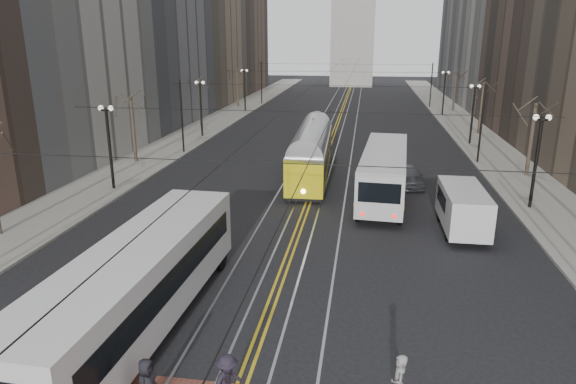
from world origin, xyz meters
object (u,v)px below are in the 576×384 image
(streetcar, at_px, (311,157))
(rear_bus, at_px, (384,174))
(pedestrian_d, at_px, (227,382))
(transit_bus, at_px, (138,289))
(sedan_grey, at_px, (409,176))
(pedestrian_b, at_px, (399,384))
(cargo_van, at_px, (463,210))

(streetcar, xyz_separation_m, rear_bus, (5.27, -4.41, 0.02))
(streetcar, relative_size, pedestrian_d, 7.75)
(transit_bus, xyz_separation_m, sedan_grey, (10.99, 20.91, -0.95))
(streetcar, relative_size, pedestrian_b, 7.45)
(pedestrian_d, bearing_deg, cargo_van, -7.42)
(cargo_van, bearing_deg, rear_bus, 125.41)
(transit_bus, xyz_separation_m, pedestrian_d, (4.17, -3.49, -0.79))
(sedan_grey, bearing_deg, pedestrian_b, -101.45)
(streetcar, height_order, sedan_grey, streetcar)
(rear_bus, distance_m, pedestrian_b, 20.60)
(streetcar, height_order, cargo_van, streetcar)
(streetcar, height_order, pedestrian_d, streetcar)
(rear_bus, bearing_deg, streetcar, 144.23)
(streetcar, bearing_deg, sedan_grey, -11.43)
(cargo_van, distance_m, pedestrian_d, 17.94)
(cargo_van, bearing_deg, transit_bus, -137.77)
(sedan_grey, bearing_deg, streetcar, 163.91)
(streetcar, distance_m, cargo_van, 13.74)
(pedestrian_b, bearing_deg, rear_bus, 178.62)
(rear_bus, height_order, cargo_van, rear_bus)
(rear_bus, relative_size, sedan_grey, 2.92)
(cargo_van, xyz_separation_m, sedan_grey, (-2.15, 8.86, -0.50))
(rear_bus, relative_size, pedestrian_b, 6.80)
(streetcar, bearing_deg, rear_bus, -41.80)
(cargo_van, bearing_deg, pedestrian_b, -105.95)
(streetcar, xyz_separation_m, cargo_van, (9.34, -10.07, -0.38))
(sedan_grey, bearing_deg, transit_bus, -124.28)
(streetcar, distance_m, pedestrian_d, 25.62)
(pedestrian_b, xyz_separation_m, pedestrian_d, (-4.78, -0.60, -0.04))
(transit_bus, height_order, pedestrian_d, transit_bus)
(pedestrian_b, relative_size, pedestrian_d, 1.04)
(streetcar, relative_size, rear_bus, 1.10)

